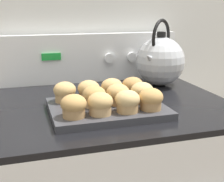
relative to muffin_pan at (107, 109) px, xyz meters
name	(u,v)px	position (x,y,z in m)	size (l,w,h in m)	color
wall_back	(87,6)	(0.05, 0.48, 0.31)	(8.00, 0.05, 2.40)	silver
control_panel	(91,58)	(0.05, 0.42, 0.09)	(0.77, 0.07, 0.21)	white
muffin_pan	(107,109)	(0.00, 0.00, 0.00)	(0.35, 0.27, 0.02)	#38383D
muffin_r0_c0	(74,106)	(-0.12, -0.08, 0.04)	(0.07, 0.07, 0.06)	#A37A4C
muffin_r0_c1	(100,104)	(-0.04, -0.08, 0.04)	(0.07, 0.07, 0.06)	tan
muffin_r0_c2	(127,101)	(0.04, -0.08, 0.04)	(0.07, 0.07, 0.06)	tan
muffin_r0_c3	(151,99)	(0.11, -0.08, 0.04)	(0.07, 0.07, 0.06)	#A37A4C
muffin_r1_c1	(94,97)	(-0.04, 0.00, 0.04)	(0.07, 0.07, 0.06)	tan
muffin_r1_c2	(118,94)	(0.04, 0.00, 0.04)	(0.07, 0.07, 0.06)	#A37A4C
muffin_r1_c3	(142,93)	(0.12, 0.00, 0.04)	(0.07, 0.07, 0.06)	#A37A4C
muffin_r2_c0	(65,92)	(-0.12, 0.08, 0.04)	(0.07, 0.07, 0.06)	tan
muffin_r2_c1	(89,90)	(-0.04, 0.08, 0.04)	(0.07, 0.07, 0.06)	#A37A4C
muffin_r2_c2	(112,88)	(0.04, 0.08, 0.04)	(0.07, 0.07, 0.06)	olive
muffin_r2_c3	(133,87)	(0.11, 0.08, 0.04)	(0.07, 0.07, 0.06)	tan
tea_kettle	(160,60)	(0.30, 0.26, 0.09)	(0.21, 0.20, 0.27)	silver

